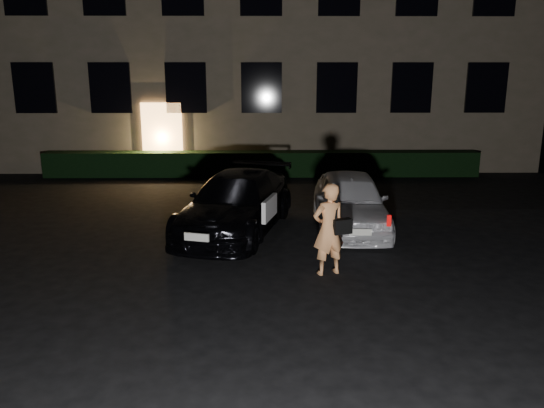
{
  "coord_description": "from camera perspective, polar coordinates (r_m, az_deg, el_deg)",
  "views": [
    {
      "loc": [
        0.12,
        -7.75,
        3.51
      ],
      "look_at": [
        0.25,
        2.0,
        1.09
      ],
      "focal_mm": 35.0,
      "sensor_mm": 36.0,
      "label": 1
    }
  ],
  "objects": [
    {
      "name": "ground",
      "position": [
        8.51,
        -1.51,
        -10.42
      ],
      "size": [
        80.0,
        80.0,
        0.0
      ],
      "primitive_type": "plane",
      "color": "black",
      "rests_on": "ground"
    },
    {
      "name": "sedan",
      "position": [
        11.94,
        -3.85,
        0.09
      ],
      "size": [
        2.95,
        4.85,
        1.31
      ],
      "rotation": [
        0.0,
        0.0,
        -0.26
      ],
      "color": "black",
      "rests_on": "ground"
    },
    {
      "name": "building",
      "position": [
        22.87,
        -1.11,
        20.18
      ],
      "size": [
        20.0,
        8.11,
        12.0
      ],
      "color": "brown",
      "rests_on": "ground"
    },
    {
      "name": "man",
      "position": [
        9.39,
        6.16,
        -2.69
      ],
      "size": [
        0.77,
        0.59,
        1.66
      ],
      "rotation": [
        0.0,
        0.0,
        3.51
      ],
      "color": "#FFA665",
      "rests_on": "ground"
    },
    {
      "name": "hedge",
      "position": [
        18.51,
        -1.11,
        4.34
      ],
      "size": [
        15.0,
        0.7,
        0.85
      ],
      "primitive_type": "cube",
      "color": "black",
      "rests_on": "ground"
    },
    {
      "name": "hatch",
      "position": [
        12.22,
        8.37,
        0.32
      ],
      "size": [
        1.73,
        3.95,
        1.32
      ],
      "rotation": [
        0.0,
        0.0,
        -0.04
      ],
      "color": "white",
      "rests_on": "ground"
    }
  ]
}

